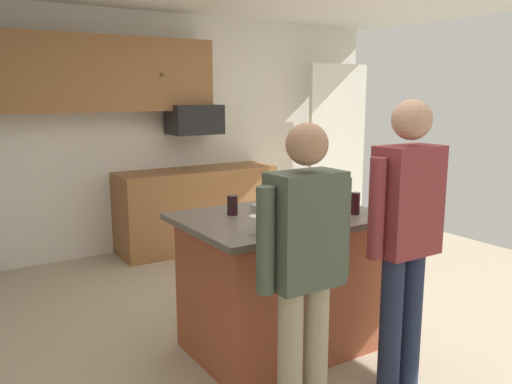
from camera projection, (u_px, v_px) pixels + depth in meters
floor at (277, 345)px, 3.67m from camera, size 7.04×7.04×0.00m
back_wall at (133, 134)px, 5.75m from camera, size 6.40×0.10×2.60m
french_door_window_panel at (337, 143)px, 6.83m from camera, size 0.90×0.06×2.00m
cabinet_run_upper at (99, 74)px, 5.26m from camera, size 2.40×0.38×0.75m
cabinet_run_lower at (197, 208)px, 5.96m from camera, size 1.80×0.63×0.90m
microwave_over_range at (194, 119)px, 5.79m from camera, size 0.56×0.40×0.32m
kitchen_island at (280, 282)px, 3.57m from camera, size 1.31×0.96×0.94m
person_guest_by_door at (406, 227)px, 2.99m from camera, size 0.57×0.22×1.71m
person_elder_center at (305, 259)px, 2.65m from camera, size 0.57×0.22×1.60m
glass_stout_tall at (295, 192)px, 3.89m from camera, size 0.07×0.07×0.15m
glass_dark_ale at (233, 205)px, 3.48m from camera, size 0.07×0.07×0.13m
tumbler_amber at (355, 203)px, 3.49m from camera, size 0.06×0.06×0.15m
glass_short_whisky at (262, 218)px, 3.13m from camera, size 0.07×0.07×0.12m
mug_ceramic_white at (257, 224)px, 3.02m from camera, size 0.13×0.09×0.10m
serving_tray at (289, 207)px, 3.62m from camera, size 0.44×0.30×0.04m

